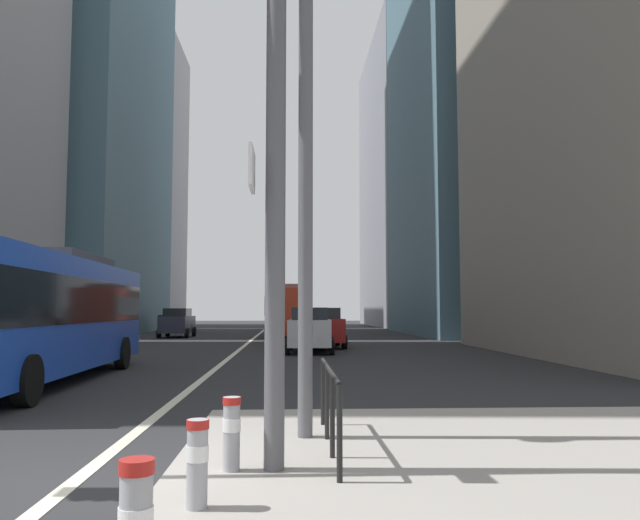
# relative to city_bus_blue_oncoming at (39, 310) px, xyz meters

# --- Properties ---
(ground_plane) EXTENTS (160.00, 160.00, 0.00)m
(ground_plane) POSITION_rel_city_bus_blue_oncoming_xyz_m (3.99, 10.71, -1.84)
(ground_plane) COLOR #28282B
(median_island) EXTENTS (9.00, 10.00, 0.15)m
(median_island) POSITION_rel_city_bus_blue_oncoming_xyz_m (9.49, -10.29, -1.76)
(median_island) COLOR gray
(median_island) RESTS_ON ground
(lane_centre_line) EXTENTS (0.20, 80.00, 0.01)m
(lane_centre_line) POSITION_rel_city_bus_blue_oncoming_xyz_m (3.99, 20.71, -1.83)
(lane_centre_line) COLOR beige
(lane_centre_line) RESTS_ON ground
(office_tower_left_mid) EXTENTS (13.05, 22.53, 53.80)m
(office_tower_left_mid) POSITION_rel_city_bus_blue_oncoming_xyz_m (-12.01, 35.28, 25.07)
(office_tower_left_mid) COLOR slate
(office_tower_left_mid) RESTS_ON ground
(office_tower_left_far) EXTENTS (10.20, 16.55, 33.75)m
(office_tower_left_far) POSITION_rel_city_bus_blue_oncoming_xyz_m (-12.01, 56.90, 15.04)
(office_tower_left_far) COLOR #9E9EA3
(office_tower_left_far) RESTS_ON ground
(office_tower_right_mid) EXTENTS (11.33, 19.41, 32.76)m
(office_tower_right_mid) POSITION_rel_city_bus_blue_oncoming_xyz_m (20.99, 30.99, 14.54)
(office_tower_right_mid) COLOR slate
(office_tower_right_mid) RESTS_ON ground
(office_tower_right_far) EXTENTS (10.37, 24.49, 33.28)m
(office_tower_right_far) POSITION_rel_city_bus_blue_oncoming_xyz_m (20.99, 56.19, 14.80)
(office_tower_right_far) COLOR gray
(office_tower_right_far) RESTS_ON ground
(city_bus_blue_oncoming) EXTENTS (2.93, 11.99, 3.40)m
(city_bus_blue_oncoming) POSITION_rel_city_bus_blue_oncoming_xyz_m (0.00, 0.00, 0.00)
(city_bus_blue_oncoming) COLOR blue
(city_bus_blue_oncoming) RESTS_ON ground
(city_bus_red_receding) EXTENTS (2.78, 11.03, 3.40)m
(city_bus_red_receding) POSITION_rel_city_bus_blue_oncoming_xyz_m (6.20, 25.10, -0.00)
(city_bus_red_receding) COLOR red
(city_bus_red_receding) RESTS_ON ground
(city_bus_red_distant) EXTENTS (2.84, 11.57, 3.40)m
(city_bus_red_distant) POSITION_rel_city_bus_blue_oncoming_xyz_m (6.71, 45.86, -0.00)
(city_bus_red_distant) COLOR #198456
(city_bus_red_distant) RESTS_ON ground
(car_oncoming_mid) EXTENTS (2.06, 4.52, 1.94)m
(car_oncoming_mid) POSITION_rel_city_bus_blue_oncoming_xyz_m (-3.28, 36.79, -0.85)
(car_oncoming_mid) COLOR black
(car_oncoming_mid) RESTS_ON ground
(car_receding_near) EXTENTS (2.21, 4.35, 1.94)m
(car_receding_near) POSITION_rel_city_bus_blue_oncoming_xyz_m (7.20, 11.18, -0.85)
(car_receding_near) COLOR silver
(car_receding_near) RESTS_ON ground
(car_receding_far) EXTENTS (2.16, 4.46, 1.94)m
(car_receding_far) POSITION_rel_city_bus_blue_oncoming_xyz_m (7.93, 14.98, -0.85)
(car_receding_far) COLOR maroon
(car_receding_far) RESTS_ON ground
(car_oncoming_far) EXTENTS (2.09, 4.17, 1.94)m
(car_oncoming_far) POSITION_rel_city_bus_blue_oncoming_xyz_m (-1.28, 26.94, -0.85)
(car_oncoming_far) COLOR #232838
(car_oncoming_far) RESTS_ON ground
(traffic_signal_gantry) EXTENTS (5.54, 0.65, 6.00)m
(traffic_signal_gantry) POSITION_rel_city_bus_blue_oncoming_xyz_m (4.32, -9.36, 2.24)
(traffic_signal_gantry) COLOR #515156
(traffic_signal_gantry) RESTS_ON median_island
(street_lamp_post) EXTENTS (5.50, 0.32, 8.00)m
(street_lamp_post) POSITION_rel_city_bus_blue_oncoming_xyz_m (6.51, -7.64, 3.45)
(street_lamp_post) COLOR #56565B
(street_lamp_post) RESTS_ON median_island
(bollard_right) EXTENTS (0.20, 0.20, 0.75)m
(bollard_right) POSITION_rel_city_bus_blue_oncoming_xyz_m (5.51, -10.62, -1.27)
(bollard_right) COLOR #99999E
(bollard_right) RESTS_ON median_island
(bollard_back) EXTENTS (0.20, 0.20, 0.77)m
(bollard_back) POSITION_rel_city_bus_blue_oncoming_xyz_m (5.68, -9.36, -1.26)
(bollard_back) COLOR #99999E
(bollard_back) RESTS_ON median_island
(pedestrian_railing) EXTENTS (0.06, 3.18, 0.98)m
(pedestrian_railing) POSITION_rel_city_bus_blue_oncoming_xyz_m (6.79, -8.31, -1.00)
(pedestrian_railing) COLOR black
(pedestrian_railing) RESTS_ON median_island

